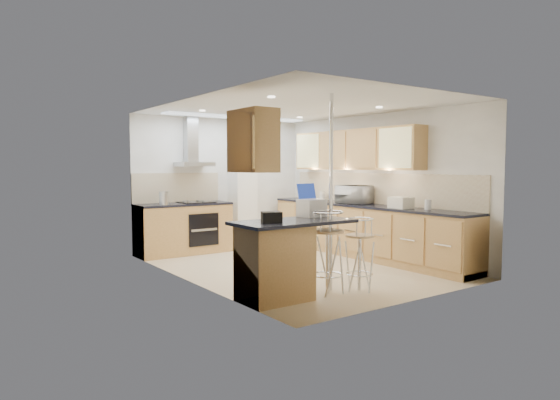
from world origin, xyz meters
TOP-DOWN VIEW (x-y plane):
  - ground at (0.00, 0.00)m, footprint 4.80×4.80m
  - room_shell at (0.32, 0.38)m, footprint 3.64×4.84m
  - right_counter at (1.50, 0.00)m, footprint 0.63×4.40m
  - back_counter at (-0.95, 2.10)m, footprint 1.70×0.63m
  - peninsula at (-1.12, -1.45)m, footprint 1.47×0.72m
  - microwave at (1.48, 0.22)m, footprint 0.53×0.66m
  - laptop at (-0.67, -1.23)m, footprint 0.35×0.28m
  - bag at (-1.46, -1.48)m, footprint 0.28×0.25m
  - bar_stool_near at (-0.66, -1.54)m, footprint 0.56×0.56m
  - bar_stool_end at (-0.22, -1.66)m, footprint 0.50×0.50m
  - jar_a at (1.65, 0.34)m, footprint 0.15×0.15m
  - jar_b at (1.64, 1.30)m, footprint 0.11×0.11m
  - jar_c at (1.43, -0.96)m, footprint 0.18×0.18m
  - jar_d at (1.57, -1.31)m, footprint 0.10×0.10m
  - bread_bin at (1.43, -0.88)m, footprint 0.28×0.35m
  - kettle at (-1.40, 1.91)m, footprint 0.16×0.16m

SIDE VIEW (x-z plane):
  - ground at x=0.00m, z-range 0.00..0.00m
  - back_counter at x=-0.95m, z-range 0.00..0.92m
  - right_counter at x=1.50m, z-range 0.00..0.92m
  - bar_stool_end at x=-0.22m, z-range 0.00..0.94m
  - peninsula at x=-1.12m, z-range 0.01..0.95m
  - bar_stool_near at x=-0.66m, z-range 0.00..1.04m
  - jar_d at x=1.57m, z-range 0.92..1.07m
  - bag at x=-1.46m, z-range 0.94..1.07m
  - jar_b at x=1.64m, z-range 0.92..1.09m
  - bread_bin at x=1.43m, z-range 0.92..1.10m
  - jar_c at x=1.43m, z-range 0.92..1.10m
  - jar_a at x=1.65m, z-range 0.92..1.12m
  - kettle at x=-1.40m, z-range 0.92..1.15m
  - laptop at x=-0.67m, z-range 0.94..1.17m
  - microwave at x=1.48m, z-range 0.92..1.24m
  - room_shell at x=0.32m, z-range 0.29..2.80m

